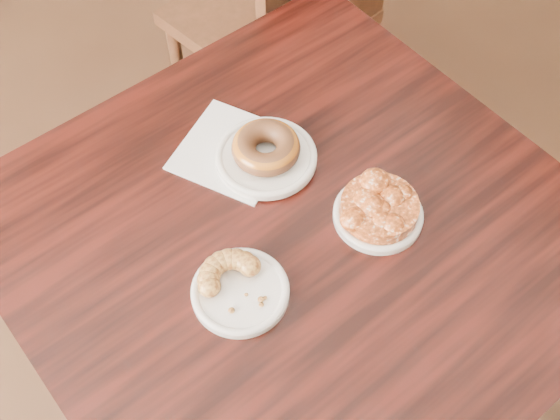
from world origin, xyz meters
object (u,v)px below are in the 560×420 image
apple_fritter (380,206)px  cruller_fragment (240,285)px  cafe_table (294,331)px  glazed_donut (266,148)px  chair_far (268,17)px

apple_fritter → cruller_fragment: bearing=-177.9°
apple_fritter → cafe_table: bearing=161.1°
cafe_table → glazed_donut: (0.03, 0.14, 0.41)m
cafe_table → chair_far: (0.38, 0.76, 0.08)m
chair_far → cafe_table: bearing=48.1°
chair_far → glazed_donut: bearing=44.7°
chair_far → apple_fritter: (-0.26, -0.80, 0.33)m
chair_far → apple_fritter: chair_far is taller
glazed_donut → cruller_fragment: (-0.16, -0.20, -0.01)m
cafe_table → chair_far: chair_far is taller
chair_far → cruller_fragment: chair_far is taller
cafe_table → cruller_fragment: cruller_fragment is taller
chair_far → cruller_fragment: bearing=42.5°
chair_far → apple_fritter: 0.90m
glazed_donut → apple_fritter: 0.21m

